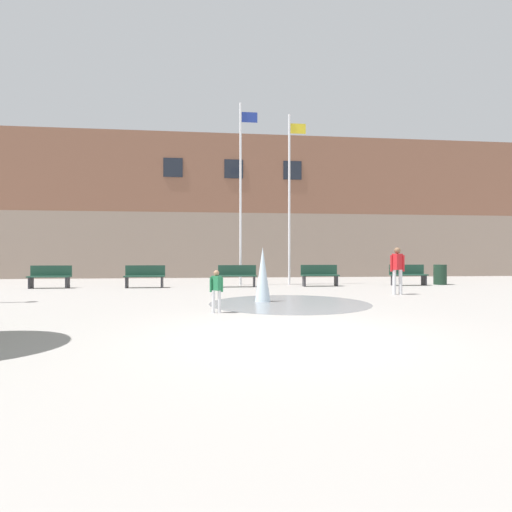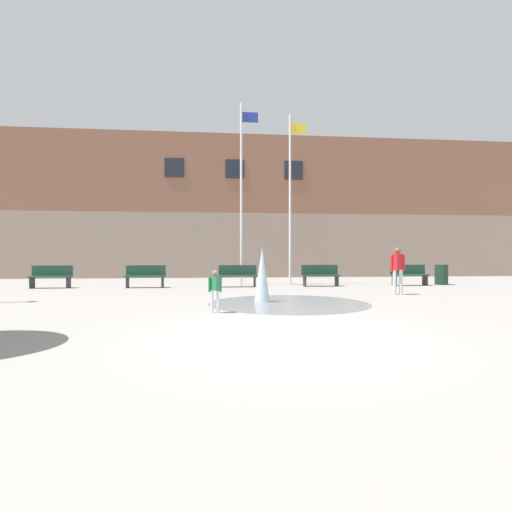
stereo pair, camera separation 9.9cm
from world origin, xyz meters
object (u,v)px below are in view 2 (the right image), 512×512
object	(u,v)px
park_bench_far_left	(51,276)
teen_by_trashcan	(398,267)
park_bench_under_right_flagpole	(320,275)
child_with_pink_shirt	(215,288)
trash_can	(441,275)
park_bench_under_left_flagpole	(238,275)
park_bench_near_trashcan	(409,275)
flagpole_left	(242,188)
park_bench_left_of_flagpoles	(145,276)
flagpole_right	(291,194)

from	to	relation	value
park_bench_far_left	teen_by_trashcan	bearing A→B (deg)	-17.43
park_bench_under_right_flagpole	child_with_pink_shirt	size ratio (longest dim) A/B	1.62
park_bench_far_left	park_bench_under_right_flagpole	bearing A→B (deg)	-0.83
trash_can	park_bench_under_right_flagpole	bearing A→B (deg)	-177.21
park_bench_far_left	park_bench_under_left_flagpole	world-z (taller)	same
park_bench_near_trashcan	trash_can	size ratio (longest dim) A/B	1.78
park_bench_far_left	park_bench_under_left_flagpole	bearing A→B (deg)	-1.42
park_bench_under_left_flagpole	teen_by_trashcan	xyz separation A→B (m)	(5.17, -3.80, 0.45)
trash_can	park_bench_under_left_flagpole	bearing A→B (deg)	-178.12
park_bench_near_trashcan	trash_can	world-z (taller)	park_bench_near_trashcan
flagpole_left	trash_can	bearing A→B (deg)	-4.54
park_bench_left_of_flagpoles	park_bench_under_left_flagpole	bearing A→B (deg)	-0.45
park_bench_near_trashcan	park_bench_under_right_flagpole	bearing A→B (deg)	179.78
teen_by_trashcan	flagpole_left	size ratio (longest dim) A/B	0.20
park_bench_under_left_flagpole	park_bench_under_right_flagpole	size ratio (longest dim) A/B	1.00
park_bench_near_trashcan	flagpole_right	distance (m)	6.29
park_bench_under_left_flagpole	park_bench_left_of_flagpoles	bearing A→B (deg)	179.55
park_bench_under_right_flagpole	park_bench_far_left	bearing A→B (deg)	179.17
park_bench_under_right_flagpole	flagpole_left	xyz separation A→B (m)	(-3.30, 0.98, 3.81)
park_bench_far_left	child_with_pink_shirt	size ratio (longest dim) A/B	1.62
park_bench_under_right_flagpole	trash_can	size ratio (longest dim) A/B	1.78
child_with_pink_shirt	flagpole_left	distance (m)	9.28
park_bench_under_left_flagpole	teen_by_trashcan	world-z (taller)	teen_by_trashcan
park_bench_under_left_flagpole	flagpole_right	bearing A→B (deg)	22.53
flagpole_right	park_bench_under_left_flagpole	bearing A→B (deg)	-157.47
teen_by_trashcan	flagpole_right	bearing A→B (deg)	-90.38
park_bench_under_right_flagpole	flagpole_right	bearing A→B (deg)	138.26
park_bench_near_trashcan	park_bench_far_left	bearing A→B (deg)	179.33
park_bench_far_left	park_bench_near_trashcan	xyz separation A→B (m)	(15.04, -0.18, 0.00)
teen_by_trashcan	trash_can	xyz separation A→B (m)	(3.99, 4.10, -0.48)
park_bench_far_left	flagpole_left	world-z (taller)	flagpole_left
flagpole_left	trash_can	distance (m)	9.74
park_bench_left_of_flagpoles	flagpole_right	world-z (taller)	flagpole_right
park_bench_far_left	trash_can	world-z (taller)	park_bench_far_left
flagpole_left	trash_can	world-z (taller)	flagpole_left
park_bench_left_of_flagpoles	park_bench_under_right_flagpole	xyz separation A→B (m)	(7.32, -0.00, 0.00)
park_bench_left_of_flagpoles	flagpole_right	distance (m)	7.25
park_bench_under_left_flagpole	teen_by_trashcan	bearing A→B (deg)	-36.33
park_bench_far_left	park_bench_left_of_flagpoles	world-z (taller)	same
park_bench_under_left_flagpole	park_bench_far_left	bearing A→B (deg)	178.58
park_bench_left_of_flagpoles	park_bench_under_right_flagpole	distance (m)	7.32
park_bench_left_of_flagpoles	park_bench_far_left	bearing A→B (deg)	177.60
teen_by_trashcan	trash_can	size ratio (longest dim) A/B	1.77
park_bench_far_left	park_bench_near_trashcan	world-z (taller)	same
park_bench_under_right_flagpole	flagpole_left	bearing A→B (deg)	163.40
flagpole_right	park_bench_far_left	bearing A→B (deg)	-175.28
park_bench_under_right_flagpole	child_with_pink_shirt	xyz separation A→B (m)	(-4.48, -7.44, 0.10)
park_bench_left_of_flagpoles	park_bench_under_left_flagpole	size ratio (longest dim) A/B	1.00
child_with_pink_shirt	flagpole_right	world-z (taller)	flagpole_right
park_bench_far_left	park_bench_left_of_flagpoles	size ratio (longest dim) A/B	1.00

